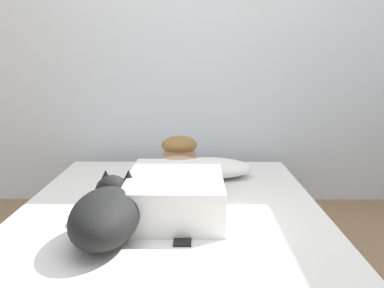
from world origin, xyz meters
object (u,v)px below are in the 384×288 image
cell_phone (183,239)px  pillow (208,168)px  bed (171,240)px  coffee_cup (202,181)px  dog (106,213)px  person_lying (177,182)px

cell_phone → pillow: bearing=82.5°
bed → coffee_cup: 0.41m
dog → cell_phone: bearing=-2.1°
coffee_cup → cell_phone: coffee_cup is taller
bed → cell_phone: (0.07, -0.39, 0.17)m
coffee_cup → person_lying: bearing=-116.4°
bed → cell_phone: cell_phone is taller
bed → pillow: (0.19, 0.56, 0.22)m
pillow → cell_phone: size_ratio=3.71×
coffee_cup → cell_phone: bearing=-96.9°
bed → person_lying: size_ratio=2.17×
bed → person_lying: (0.03, 0.07, 0.27)m
bed → pillow: pillow is taller
pillow → coffee_cup: pillow is taller
dog → coffee_cup: (0.38, 0.70, -0.07)m
coffee_cup → cell_phone: size_ratio=0.89×
bed → dog: dog is taller
person_lying → dog: person_lying is taller
pillow → coffee_cup: 0.24m
dog → pillow: bearing=65.8°
pillow → cell_phone: (-0.13, -0.95, -0.05)m
cell_phone → coffee_cup: bearing=83.1°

